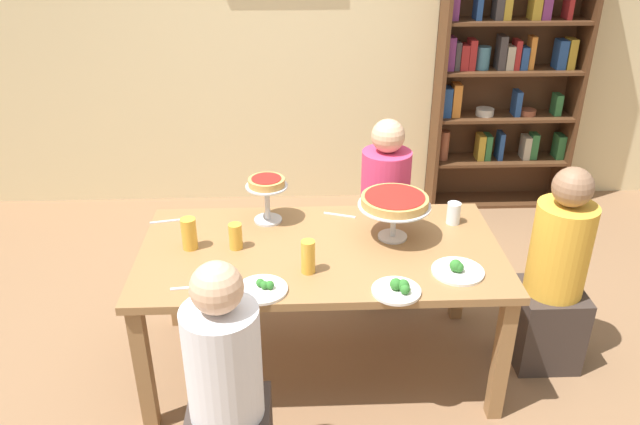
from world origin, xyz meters
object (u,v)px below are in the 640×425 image
at_px(salad_plate_spare, 398,289).
at_px(salad_plate_far_diner, 457,270).
at_px(cutlery_knife_near, 191,287).
at_px(diner_far_right, 384,220).
at_px(dining_table, 321,262).
at_px(salad_plate_near_diner, 262,289).
at_px(beer_glass_amber_short, 308,257).
at_px(diner_near_left, 227,403).
at_px(deep_dish_pizza_stand, 394,203).
at_px(personal_pizza_stand, 267,188).
at_px(water_glass_clear_near, 454,213).
at_px(diner_head_east, 553,283).
at_px(beer_glass_amber_tall, 236,236).
at_px(bookshelf, 508,65).
at_px(beer_glass_amber_spare, 189,234).
at_px(cutlery_fork_near, 167,221).
at_px(cutlery_fork_far, 340,215).

bearing_deg(salad_plate_spare, salad_plate_far_diner, 26.40).
bearing_deg(cutlery_knife_near, diner_far_right, 40.18).
xyz_separation_m(dining_table, salad_plate_near_diner, (-0.28, -0.36, 0.09)).
bearing_deg(cutlery_knife_near, beer_glass_amber_short, 5.60).
height_order(diner_near_left, salad_plate_near_diner, diner_near_left).
xyz_separation_m(beer_glass_amber_short, cutlery_knife_near, (-0.53, -0.11, -0.08)).
distance_m(deep_dish_pizza_stand, personal_pizza_stand, 0.68).
height_order(diner_far_right, deep_dish_pizza_stand, diner_far_right).
distance_m(dining_table, water_glass_clear_near, 0.77).
distance_m(diner_head_east, beer_glass_amber_tall, 1.68).
bearing_deg(beer_glass_amber_tall, salad_plate_far_diner, -14.56).
distance_m(salad_plate_spare, beer_glass_amber_tall, 0.86).
height_order(bookshelf, beer_glass_amber_spare, bookshelf).
distance_m(personal_pizza_stand, salad_plate_spare, 0.94).
bearing_deg(dining_table, deep_dish_pizza_stand, 14.46).
bearing_deg(diner_far_right, deep_dish_pizza_stand, -4.63).
xyz_separation_m(salad_plate_far_diner, beer_glass_amber_tall, (-1.05, 0.27, 0.05)).
height_order(cutlery_fork_near, cutlery_knife_near, same).
relative_size(salad_plate_spare, beer_glass_amber_tall, 1.66).
bearing_deg(cutlery_fork_far, cutlery_fork_near, 21.41).
height_order(deep_dish_pizza_stand, water_glass_clear_near, deep_dish_pizza_stand).
bearing_deg(water_glass_clear_near, salad_plate_far_diner, -100.61).
distance_m(beer_glass_amber_tall, cutlery_fork_near, 0.50).
bearing_deg(cutlery_fork_near, diner_head_east, 160.11).
xyz_separation_m(diner_far_right, cutlery_fork_near, (-1.24, -0.44, 0.25)).
xyz_separation_m(diner_near_left, beer_glass_amber_spare, (-0.24, 0.82, 0.33)).
distance_m(diner_near_left, cutlery_fork_far, 1.28).
xyz_separation_m(bookshelf, cutlery_fork_near, (-2.33, -1.69, -0.40)).
distance_m(bookshelf, personal_pizza_stand, 2.48).
relative_size(diner_far_right, diner_head_east, 1.00).
bearing_deg(personal_pizza_stand, diner_head_east, -11.24).
relative_size(diner_near_left, beer_glass_amber_tall, 8.65).
distance_m(salad_plate_spare, cutlery_knife_near, 0.93).
xyz_separation_m(salad_plate_near_diner, water_glass_clear_near, (0.99, 0.60, 0.05)).
bearing_deg(water_glass_clear_near, beer_glass_amber_tall, -169.17).
xyz_separation_m(bookshelf, salad_plate_spare, (-1.19, -2.41, -0.38)).
height_order(beer_glass_amber_tall, beer_glass_amber_spare, beer_glass_amber_spare).
xyz_separation_m(bookshelf, salad_plate_near_diner, (-1.79, -2.37, -0.39)).
relative_size(diner_near_left, cutlery_knife_near, 6.39).
distance_m(diner_far_right, cutlery_fork_near, 1.34).
relative_size(diner_far_right, cutlery_knife_near, 6.39).
bearing_deg(bookshelf, diner_far_right, -130.89).
distance_m(beer_glass_amber_short, cutlery_fork_far, 0.60).
relative_size(cutlery_fork_near, cutlery_knife_near, 1.00).
bearing_deg(diner_far_right, salad_plate_far_diner, 11.28).
bearing_deg(beer_glass_amber_spare, salad_plate_spare, -23.76).
bearing_deg(cutlery_fork_far, diner_head_east, -177.77).
distance_m(personal_pizza_stand, cutlery_fork_far, 0.44).
bearing_deg(beer_glass_amber_spare, beer_glass_amber_short, -22.78).
bearing_deg(diner_head_east, cutlery_knife_near, 10.40).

